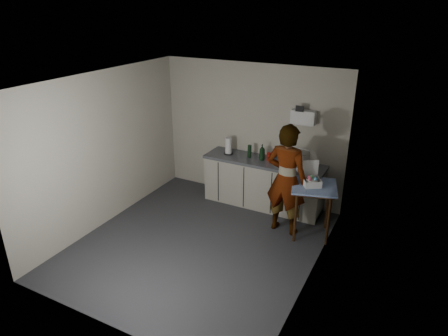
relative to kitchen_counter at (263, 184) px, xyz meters
The scene contains 15 objects.
ground 1.80m from the kitchen_counter, 103.24° to the right, with size 4.00×4.00×0.00m, color #28292D.
wall_back 1.00m from the kitchen_counter, 144.05° to the left, with size 3.60×0.02×2.60m, color #B9B2A1.
wall_right 2.36m from the kitchen_counter, 50.73° to the right, with size 0.02×4.00×2.60m, color #B9B2A1.
wall_left 2.91m from the kitchen_counter, 142.18° to the right, with size 0.02×4.00×2.60m, color #B9B2A1.
ceiling 2.78m from the kitchen_counter, 103.24° to the right, with size 3.60×4.00×0.01m, color white.
kitchen_counter is the anchor object (origin of this frame).
wall_shelf 1.47m from the kitchen_counter, 20.15° to the left, with size 0.42×0.18×0.37m.
side_table 1.30m from the kitchen_counter, 28.61° to the right, with size 0.86×0.86×0.90m.
standing_man 1.07m from the kitchen_counter, 45.70° to the right, with size 0.68×0.45×1.87m, color #B2A593.
soap_bottle 0.63m from the kitchen_counter, behind, with size 0.11×0.12×0.30m, color black.
soda_can 0.56m from the kitchen_counter, 45.82° to the left, with size 0.07×0.07×0.14m, color red.
dark_bottle 0.68m from the kitchen_counter, behind, with size 0.07×0.07×0.24m, color black.
paper_towel 0.97m from the kitchen_counter, behind, with size 0.18×0.18×0.32m.
dish_rack 0.80m from the kitchen_counter, ahead, with size 0.41×0.30×0.28m.
bakery_box 1.33m from the kitchen_counter, 29.86° to the right, with size 0.37×0.37×0.37m.
Camera 1 is at (2.87, -4.63, 3.61)m, focal length 32.00 mm.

